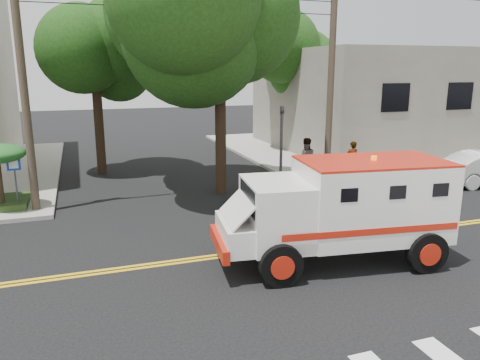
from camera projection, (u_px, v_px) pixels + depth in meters
name	position (u px, v px, depth m)	size (l,w,h in m)	color
ground	(237.00, 254.00, 13.13)	(100.00, 100.00, 0.00)	black
sidewalk_ne	(369.00, 148.00, 29.81)	(17.00, 17.00, 0.15)	gray
building_right	(388.00, 99.00, 30.02)	(14.00, 12.00, 6.00)	slate
utility_pole_left	(23.00, 86.00, 15.81)	(0.28, 0.28, 9.00)	#382D23
utility_pole_right	(331.00, 82.00, 19.77)	(0.28, 0.28, 9.00)	#382D23
tree_main	(233.00, 11.00, 17.76)	(6.08, 5.70, 9.85)	black
tree_left	(101.00, 54.00, 21.76)	(4.48, 4.20, 7.70)	black
tree_right	(290.00, 51.00, 29.00)	(4.80, 4.50, 8.20)	black
traffic_signal	(281.00, 140.00, 18.96)	(0.15, 0.18, 3.60)	#3F3F42
accessibility_sign	(15.00, 176.00, 16.51)	(0.45, 0.10, 2.02)	#3F3F42
armored_truck	(343.00, 205.00, 12.28)	(6.28, 3.07, 2.76)	white
pedestrian_a	(352.00, 160.00, 21.36)	(0.62, 0.41, 1.69)	gray
pedestrian_b	(306.00, 159.00, 20.79)	(0.94, 0.73, 1.93)	gray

